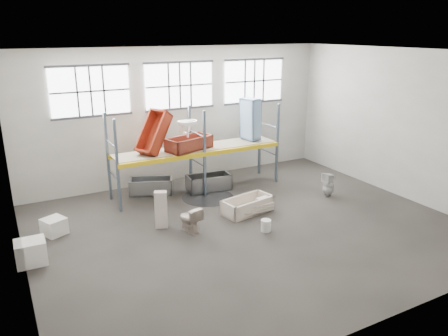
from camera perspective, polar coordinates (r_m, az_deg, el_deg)
floor at (r=13.02m, az=3.15°, el=-7.87°), size 12.00×10.00×0.10m
ceiling at (r=11.77m, az=3.58°, el=15.16°), size 12.00×10.00×0.10m
wall_back at (r=16.56m, az=-5.86°, el=6.93°), size 12.00×0.10×5.00m
wall_front at (r=8.48m, az=21.49°, el=-4.75°), size 12.00×0.10×5.00m
wall_left at (r=10.46m, az=-26.22°, el=-1.21°), size 0.10×10.00×5.00m
wall_right at (r=16.09m, az=22.16°, el=5.40°), size 0.10×10.00×5.00m
window_left at (r=15.36m, az=-17.07°, el=9.58°), size 2.60×0.04×1.60m
window_mid at (r=16.29m, az=-5.83°, el=10.67°), size 2.60×0.04×1.60m
window_right at (r=17.75m, az=3.93°, el=11.29°), size 2.60×0.04×1.60m
rack_upright_la at (r=13.89m, az=-13.76°, el=0.16°), size 0.08×0.08×3.00m
rack_upright_lb at (r=15.01m, az=-14.95°, el=1.37°), size 0.08×0.08×3.00m
rack_upright_ma at (r=14.87m, az=-2.55°, el=1.81°), size 0.08×0.08×3.00m
rack_upright_mb at (r=15.92m, az=-4.43°, el=2.85°), size 0.08×0.08×3.00m
rack_upright_ra at (r=16.34m, az=6.97°, el=3.16°), size 0.08×0.08×3.00m
rack_upright_rb at (r=17.31m, az=4.70°, el=4.04°), size 0.08×0.08×3.00m
rack_beam_front at (r=14.87m, az=-2.55°, el=1.81°), size 6.00×0.10×0.14m
rack_beam_back at (r=15.92m, az=-4.43°, el=2.85°), size 6.00×0.10×0.14m
shelf_deck at (r=15.37m, az=-3.53°, el=2.63°), size 5.90×1.10×0.03m
wet_patch at (r=15.18m, az=-2.15°, el=-3.82°), size 1.80×1.80×0.00m
bathtub_beige at (r=13.88m, az=3.08°, el=-4.89°), size 1.75×1.07×0.48m
cistern_spare at (r=13.94m, az=5.09°, el=-4.66°), size 0.45×0.26×0.41m
sink_in_tub at (r=13.53m, az=2.86°, el=-5.87°), size 0.46×0.46×0.15m
toilet_beige at (r=12.57m, az=-4.49°, el=-6.67°), size 0.61×0.84×0.77m
cistern_tall at (r=12.87m, az=-8.23°, el=-5.40°), size 0.42×0.36×1.11m
toilet_white at (r=15.54m, az=13.51°, el=-2.12°), size 0.42×0.42×0.86m
steel_tub_left at (r=15.64m, az=-9.53°, el=-2.33°), size 1.65×1.21×0.55m
steel_tub_right at (r=15.76m, az=-2.01°, el=-1.89°), size 1.62×0.89×0.57m
rust_tub_flat at (r=15.07m, az=-4.59°, el=3.25°), size 1.76×1.20×0.45m
rust_tub_tilted at (r=14.68m, az=-9.19°, el=4.60°), size 1.43×1.20×1.50m
sink_on_shelf at (r=14.87m, az=-4.76°, el=4.14°), size 0.70×0.56×0.59m
blue_tub_upright at (r=16.26m, az=3.45°, el=6.41°), size 0.62×0.80×1.54m
bucket at (r=12.71m, az=5.50°, el=-7.48°), size 0.37×0.37×0.34m
carton_near at (r=11.96m, az=-23.94°, el=-10.04°), size 0.73×0.63×0.61m
carton_far at (r=13.35m, az=-21.33°, el=-7.11°), size 0.75×0.75×0.47m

